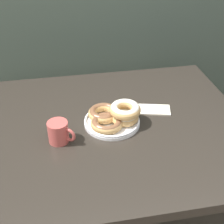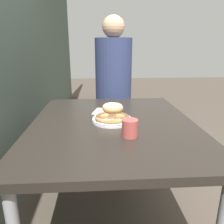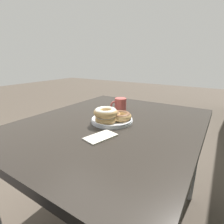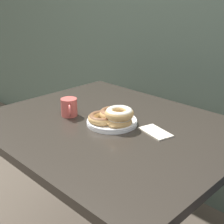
# 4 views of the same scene
# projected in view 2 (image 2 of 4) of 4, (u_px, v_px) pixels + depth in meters

# --- Properties ---
(ground_plane) EXTENTS (14.00, 14.00, 0.00)m
(ground_plane) POSITION_uv_depth(u_px,v_px,m) (165.00, 221.00, 1.55)
(ground_plane) COLOR #4C4238
(dining_table) EXTENTS (1.18, 0.96, 0.76)m
(dining_table) POSITION_uv_depth(u_px,v_px,m) (113.00, 133.00, 1.32)
(dining_table) COLOR #28231E
(dining_table) RESTS_ON ground_plane
(donut_plate) EXTENTS (0.27, 0.25, 0.09)m
(donut_plate) POSITION_uv_depth(u_px,v_px,m) (112.00, 115.00, 1.31)
(donut_plate) COLOR white
(donut_plate) RESTS_ON dining_table
(coffee_mug) EXTENTS (0.11, 0.09, 0.09)m
(coffee_mug) POSITION_uv_depth(u_px,v_px,m) (130.00, 128.00, 1.09)
(coffee_mug) COLOR #B74C47
(coffee_mug) RESTS_ON dining_table
(person_figure) EXTENTS (0.39, 0.34, 1.44)m
(person_figure) POSITION_uv_depth(u_px,v_px,m) (113.00, 90.00, 2.11)
(person_figure) COLOR #232838
(person_figure) RESTS_ON ground_plane
(napkin) EXTENTS (0.17, 0.12, 0.01)m
(napkin) POSITION_uv_depth(u_px,v_px,m) (100.00, 111.00, 1.50)
(napkin) COLOR beige
(napkin) RESTS_ON dining_table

